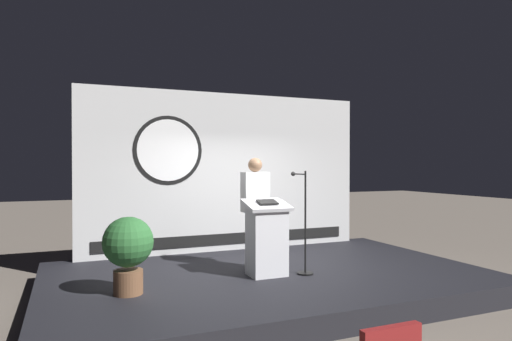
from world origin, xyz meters
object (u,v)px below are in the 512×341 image
at_px(potted_plant, 128,247).
at_px(podium, 267,238).
at_px(microphone_stand, 304,237).
at_px(speaker_person, 255,212).

bearing_deg(potted_plant, podium, 5.38).
relative_size(microphone_stand, potted_plant, 1.57).
xyz_separation_m(speaker_person, potted_plant, (-1.99, -0.67, -0.30)).
bearing_deg(podium, potted_plant, -174.62).
relative_size(podium, microphone_stand, 0.73).
bearing_deg(podium, microphone_stand, -9.95).
bearing_deg(speaker_person, podium, -92.20).
height_order(speaker_person, potted_plant, speaker_person).
distance_m(podium, potted_plant, 1.98).
xyz_separation_m(microphone_stand, potted_plant, (-2.52, -0.09, 0.04)).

